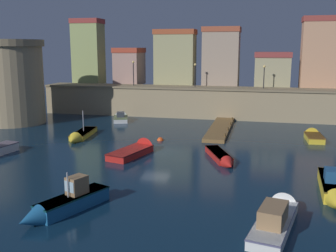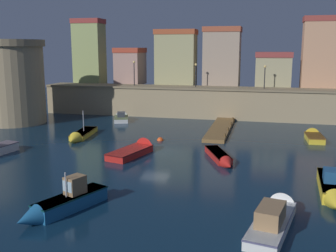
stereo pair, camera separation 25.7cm
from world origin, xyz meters
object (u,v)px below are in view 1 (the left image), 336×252
Objects in this scene: quay_lamp_1 at (195,71)px; moored_boat_3 at (277,215)px; moored_boat_1 at (138,150)px; moored_boat_7 at (80,136)px; fortress_tower at (12,82)px; quay_lamp_0 at (133,69)px; moored_boat_9 at (334,188)px; moored_boat_0 at (121,118)px; moored_boat_5 at (313,136)px; moored_boat_2 at (222,157)px; mooring_buoy_0 at (160,140)px; moored_boat_6 at (64,203)px; quay_lamp_2 at (264,73)px.

quay_lamp_1 reaches higher than moored_boat_3.
moored_boat_7 is (-7.56, 4.17, -0.03)m from moored_boat_1.
fortress_tower reaches higher than moored_boat_7.
quay_lamp_0 is 0.51× the size of moored_boat_9.
moored_boat_0 reaches higher than moored_boat_5.
moored_boat_0 is at bearing -131.77° from moored_boat_9.
moored_boat_5 is (8.25, 10.14, 0.03)m from moored_boat_2.
moored_boat_1 is 5.23m from mooring_buoy_0.
moored_boat_6 reaches higher than moored_boat_3.
moored_boat_5 is at bearing -37.44° from quay_lamp_1.
quay_lamp_1 reaches higher than quay_lamp_2.
moored_boat_7 is at bearing -134.86° from moored_boat_6.
moored_boat_7 is at bearing 76.18° from moored_boat_1.
moored_boat_1 is at bearing 54.02° from moored_boat_7.
fortress_tower is 38.37m from moored_boat_3.
moored_boat_7 is 25.35m from moored_boat_9.
moored_boat_2 is 13.08m from moored_boat_5.
fortress_tower is 1.71× the size of moored_boat_2.
quay_lamp_1 is 11.64m from moored_boat_0.
moored_boat_9 is at bearing -23.75° from moored_boat_3.
mooring_buoy_0 is (0.77, 18.63, -0.55)m from moored_boat_6.
moored_boat_1 is 8.63m from moored_boat_7.
moored_boat_2 is 9.05m from mooring_buoy_0.
moored_boat_9 is (7.68, -6.26, 0.20)m from moored_boat_2.
quay_lamp_2 reaches higher than moored_boat_0.
fortress_tower reaches higher than moored_boat_2.
moored_boat_7 is at bearing -138.80° from quay_lamp_2.
fortress_tower is 31.46m from quay_lamp_2.
moored_boat_0 is at bearing 46.48° from moored_boat_3.
moored_boat_1 is (7.08, -15.02, -0.05)m from moored_boat_0.
mooring_buoy_0 is at bearing -160.29° from moored_boat_6.
moored_boat_9 is (15.16, -7.09, 0.18)m from moored_boat_1.
moored_boat_3 is (30.87, -22.31, -4.68)m from fortress_tower.
quay_lamp_0 reaches higher than moored_boat_1.
moored_boat_1 is (19.27, -10.26, -4.81)m from fortress_tower.
fortress_tower reaches higher than moored_boat_0.
fortress_tower is at bearing -154.90° from quay_lamp_1.
moored_boat_6 is (-10.66, -33.53, -5.49)m from quay_lamp_2.
quay_lamp_2 is at bearing -167.42° from moored_boat_9.
moored_boat_1 is 1.45× the size of moored_boat_5.
quay_lamp_1 is at bearing -0.00° from quay_lamp_0.
moored_boat_0 is (-17.69, -5.05, -5.68)m from quay_lamp_2.
moored_boat_1 is at bearing 117.93° from moored_boat_5.
quay_lamp_2 is 0.50× the size of moored_boat_2.
fortress_tower reaches higher than quay_lamp_1.
quay_lamp_1 reaches higher than moored_boat_7.
mooring_buoy_0 is (7.66, -14.90, -6.30)m from quay_lamp_0.
quay_lamp_0 is at bearing -146.30° from moored_boat_6.
moored_boat_6 is 8.97× the size of mooring_buoy_0.
moored_boat_6 is at bearing -50.99° from fortress_tower.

